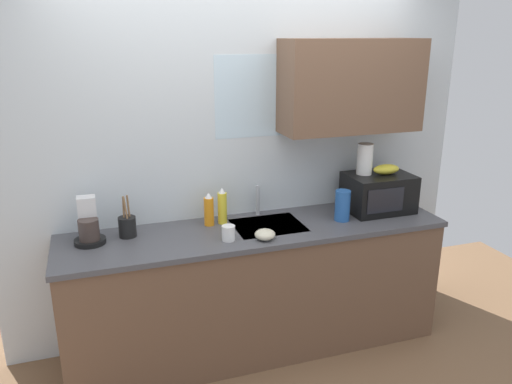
% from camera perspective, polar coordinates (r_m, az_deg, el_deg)
% --- Properties ---
extents(kitchen_wall_assembly, '(3.34, 0.42, 2.50)m').
position_cam_1_polar(kitchen_wall_assembly, '(3.52, 0.52, 4.85)').
color(kitchen_wall_assembly, silver).
rests_on(kitchen_wall_assembly, ground).
extents(counter_unit, '(2.57, 0.63, 0.90)m').
position_cam_1_polar(counter_unit, '(3.52, 0.02, -10.80)').
color(counter_unit, brown).
rests_on(counter_unit, ground).
extents(sink_faucet, '(0.03, 0.03, 0.21)m').
position_cam_1_polar(sink_faucet, '(3.53, 0.20, -0.93)').
color(sink_faucet, '#B2B5BA').
rests_on(sink_faucet, counter_unit).
extents(microwave, '(0.46, 0.35, 0.27)m').
position_cam_1_polar(microwave, '(3.72, 13.75, -0.07)').
color(microwave, black).
rests_on(microwave, counter_unit).
extents(banana_bunch, '(0.20, 0.11, 0.07)m').
position_cam_1_polar(banana_bunch, '(3.70, 14.60, 2.52)').
color(banana_bunch, gold).
rests_on(banana_bunch, microwave).
extents(paper_towel_roll, '(0.11, 0.11, 0.22)m').
position_cam_1_polar(paper_towel_roll, '(3.64, 12.27, 3.69)').
color(paper_towel_roll, white).
rests_on(paper_towel_roll, microwave).
extents(coffee_maker, '(0.19, 0.21, 0.28)m').
position_cam_1_polar(coffee_maker, '(3.25, -18.51, -3.67)').
color(coffee_maker, black).
rests_on(coffee_maker, counter_unit).
extents(dish_soap_bottle_yellow, '(0.06, 0.06, 0.25)m').
position_cam_1_polar(dish_soap_bottle_yellow, '(3.38, -3.85, -1.67)').
color(dish_soap_bottle_yellow, yellow).
rests_on(dish_soap_bottle_yellow, counter_unit).
extents(dish_soap_bottle_orange, '(0.07, 0.07, 0.23)m').
position_cam_1_polar(dish_soap_bottle_orange, '(3.36, -5.38, -2.06)').
color(dish_soap_bottle_orange, orange).
rests_on(dish_soap_bottle_orange, counter_unit).
extents(cereal_canister, '(0.10, 0.10, 0.21)m').
position_cam_1_polar(cereal_canister, '(3.48, 9.81, -1.52)').
color(cereal_canister, '#2659A5').
rests_on(cereal_canister, counter_unit).
extents(mug_white, '(0.08, 0.08, 0.09)m').
position_cam_1_polar(mug_white, '(3.13, -3.15, -4.68)').
color(mug_white, white).
rests_on(mug_white, counter_unit).
extents(utensil_crock, '(0.11, 0.11, 0.27)m').
position_cam_1_polar(utensil_crock, '(3.27, -14.43, -3.77)').
color(utensil_crock, black).
rests_on(utensil_crock, counter_unit).
extents(small_bowl, '(0.13, 0.13, 0.06)m').
position_cam_1_polar(small_bowl, '(3.14, 1.03, -4.85)').
color(small_bowl, beige).
rests_on(small_bowl, counter_unit).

